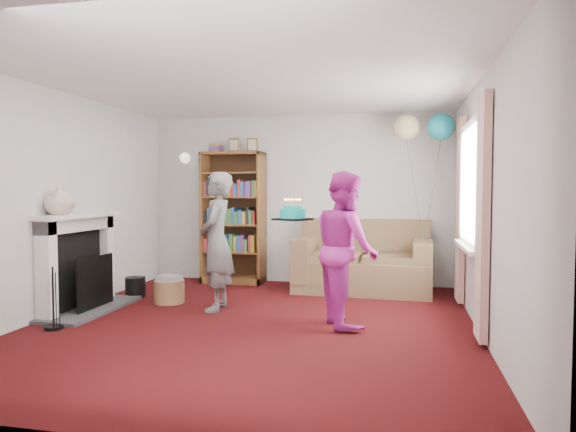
% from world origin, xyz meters
% --- Properties ---
extents(ground, '(5.00, 5.00, 0.00)m').
position_xyz_m(ground, '(0.00, 0.00, 0.00)').
color(ground, black).
rests_on(ground, ground).
extents(wall_back, '(4.50, 0.02, 2.50)m').
position_xyz_m(wall_back, '(0.00, 2.51, 1.25)').
color(wall_back, silver).
rests_on(wall_back, ground).
extents(wall_left, '(0.02, 5.00, 2.50)m').
position_xyz_m(wall_left, '(-2.26, 0.00, 1.25)').
color(wall_left, silver).
rests_on(wall_left, ground).
extents(wall_right, '(0.02, 5.00, 2.50)m').
position_xyz_m(wall_right, '(2.26, 0.00, 1.25)').
color(wall_right, silver).
rests_on(wall_right, ground).
extents(ceiling, '(4.50, 5.00, 0.01)m').
position_xyz_m(ceiling, '(0.00, 0.00, 2.50)').
color(ceiling, white).
rests_on(ceiling, wall_back).
extents(fireplace, '(0.55, 1.80, 1.12)m').
position_xyz_m(fireplace, '(-2.09, 0.19, 0.51)').
color(fireplace, '#3F3F42').
rests_on(fireplace, ground).
extents(window_bay, '(0.14, 2.02, 2.20)m').
position_xyz_m(window_bay, '(2.21, 0.60, 1.20)').
color(window_bay, white).
rests_on(window_bay, ground).
extents(wall_sconce, '(0.16, 0.23, 0.16)m').
position_xyz_m(wall_sconce, '(-1.75, 2.36, 1.88)').
color(wall_sconce, gold).
rests_on(wall_sconce, ground).
extents(bookcase, '(0.92, 0.42, 2.16)m').
position_xyz_m(bookcase, '(-0.95, 2.30, 0.95)').
color(bookcase, '#472B14').
rests_on(bookcase, ground).
extents(sofa, '(1.83, 0.97, 0.97)m').
position_xyz_m(sofa, '(1.00, 2.07, 0.36)').
color(sofa, brown).
rests_on(sofa, ground).
extents(wicker_basket, '(0.37, 0.37, 0.34)m').
position_xyz_m(wicker_basket, '(-1.29, 0.77, 0.15)').
color(wicker_basket, '#9B7148').
rests_on(wicker_basket, ground).
extents(person_striped, '(0.45, 0.62, 1.60)m').
position_xyz_m(person_striped, '(-0.59, 0.55, 0.80)').
color(person_striped, black).
rests_on(person_striped, ground).
extents(person_magenta, '(0.85, 0.94, 1.59)m').
position_xyz_m(person_magenta, '(0.94, 0.21, 0.79)').
color(person_magenta, '#B4248B').
rests_on(person_magenta, ground).
extents(birthday_cake, '(0.32, 0.32, 0.22)m').
position_xyz_m(birthday_cake, '(0.38, 0.20, 1.15)').
color(birthday_cake, black).
rests_on(birthday_cake, ground).
extents(balloons, '(0.79, 0.38, 1.71)m').
position_xyz_m(balloons, '(1.78, 2.00, 2.22)').
color(balloons, '#3F3F3F').
rests_on(balloons, ground).
extents(mantel_vase, '(0.33, 0.33, 0.33)m').
position_xyz_m(mantel_vase, '(-2.12, -0.15, 1.29)').
color(mantel_vase, beige).
rests_on(mantel_vase, fireplace).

